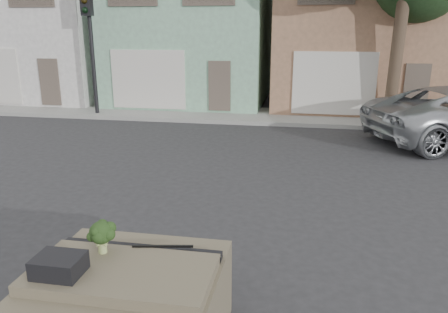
# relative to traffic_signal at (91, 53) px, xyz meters

# --- Properties ---
(ground_plane) EXTENTS (120.00, 120.00, 0.00)m
(ground_plane) POSITION_rel_traffic_signal_xyz_m (6.50, -9.50, -2.55)
(ground_plane) COLOR #303033
(ground_plane) RESTS_ON ground
(sidewalk) EXTENTS (40.00, 3.00, 0.15)m
(sidewalk) POSITION_rel_traffic_signal_xyz_m (6.50, 1.00, -2.47)
(sidewalk) COLOR gray
(sidewalk) RESTS_ON ground
(townhouse_white) EXTENTS (7.20, 8.20, 7.55)m
(townhouse_white) POSITION_rel_traffic_signal_xyz_m (-4.50, 5.00, 1.23)
(townhouse_white) COLOR silver
(townhouse_white) RESTS_ON ground
(townhouse_mint) EXTENTS (7.20, 8.20, 7.55)m
(townhouse_mint) POSITION_rel_traffic_signal_xyz_m (3.00, 5.00, 1.23)
(townhouse_mint) COLOR #86B898
(townhouse_mint) RESTS_ON ground
(townhouse_tan) EXTENTS (7.20, 8.20, 7.55)m
(townhouse_tan) POSITION_rel_traffic_signal_xyz_m (10.50, 5.00, 1.23)
(townhouse_tan) COLOR #9A6E52
(townhouse_tan) RESTS_ON ground
(traffic_signal) EXTENTS (0.40, 0.40, 5.10)m
(traffic_signal) POSITION_rel_traffic_signal_xyz_m (0.00, 0.00, 0.00)
(traffic_signal) COLOR black
(traffic_signal) RESTS_ON ground
(tree_near) EXTENTS (4.40, 4.00, 8.50)m
(tree_near) POSITION_rel_traffic_signal_xyz_m (11.50, 0.30, 1.70)
(tree_near) COLOR #1E361B
(tree_near) RESTS_ON ground
(car_dashboard) EXTENTS (2.00, 1.80, 1.12)m
(car_dashboard) POSITION_rel_traffic_signal_xyz_m (6.50, -12.50, -1.99)
(car_dashboard) COLOR brown
(car_dashboard) RESTS_ON ground
(instrument_hump) EXTENTS (0.48, 0.38, 0.20)m
(instrument_hump) POSITION_rel_traffic_signal_xyz_m (5.92, -12.85, -1.33)
(instrument_hump) COLOR black
(instrument_hump) RESTS_ON car_dashboard
(wiper_arm) EXTENTS (0.69, 0.15, 0.02)m
(wiper_arm) POSITION_rel_traffic_signal_xyz_m (6.78, -12.12, -1.42)
(wiper_arm) COLOR black
(wiper_arm) RESTS_ON car_dashboard
(broccoli) EXTENTS (0.37, 0.37, 0.38)m
(broccoli) POSITION_rel_traffic_signal_xyz_m (6.16, -12.35, -1.24)
(broccoli) COLOR black
(broccoli) RESTS_ON car_dashboard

